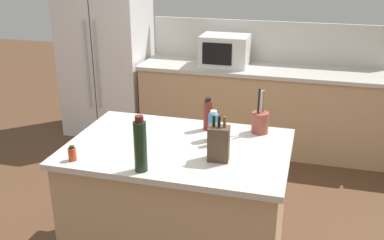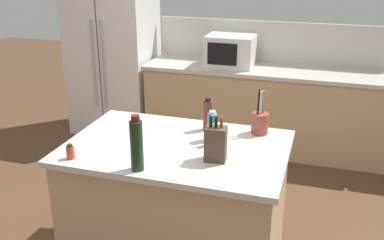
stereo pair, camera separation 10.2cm
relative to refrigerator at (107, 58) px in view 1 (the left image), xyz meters
The scene contains 12 objects.
back_counter_run 1.94m from the refrigerator, ahead, with size 2.73×0.66×0.94m.
wall_backsplash 1.92m from the refrigerator, ahead, with size 2.69×0.03×0.46m, color beige.
kitchen_island 2.79m from the refrigerator, 54.78° to the right, with size 1.47×0.99×0.94m.
refrigerator is the anchor object (origin of this frame).
microwave 1.47m from the refrigerator, ahead, with size 0.52×0.39×0.34m.
knife_block 3.05m from the refrigerator, 51.65° to the right, with size 0.14×0.11×0.29m.
utensil_crock 2.81m from the refrigerator, 42.09° to the right, with size 0.12×0.12×0.32m.
dish_soap_bottle 2.76m from the refrigerator, 49.45° to the right, with size 0.07×0.07×0.21m.
spice_jar_paprika 2.83m from the refrigerator, 68.82° to the right, with size 0.05×0.05×0.10m.
wine_bottle 3.04m from the refrigerator, 60.78° to the right, with size 0.08×0.08×0.35m.
hot_sauce_bottle 2.84m from the refrigerator, 50.10° to the right, with size 0.05×0.05×0.15m.
vinegar_bottle 2.58m from the refrigerator, 48.30° to the right, with size 0.06×0.06×0.24m.
Camera 1 is at (0.81, -2.61, 2.18)m, focal length 42.00 mm.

